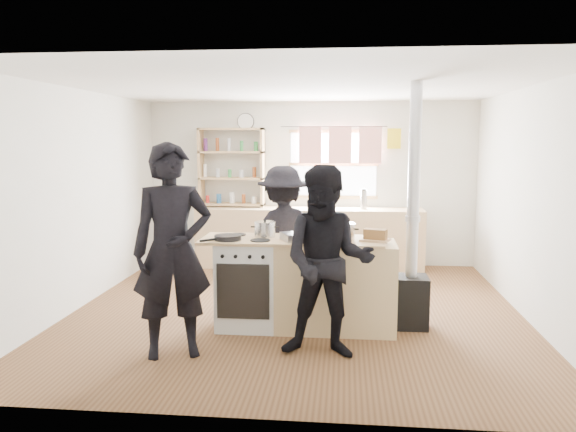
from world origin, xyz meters
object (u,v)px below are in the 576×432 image
Objects in this scene: skillet_greens at (228,237)px; roast_tray at (301,236)px; flue_heater at (411,266)px; person_near_right at (328,262)px; cooking_island at (306,283)px; person_far at (283,236)px; bread_board at (375,236)px; person_near_left at (172,251)px; thermos at (364,200)px; stockpot_counter at (342,231)px; stockpot_stove at (265,229)px.

roast_tray is at bearing 5.50° from skillet_greens.
person_near_right is at bearing -133.59° from flue_heater.
cooking_island is at bearing -172.74° from flue_heater.
person_far is at bearing 113.16° from person_near_right.
bread_board is 0.17× the size of person_near_left.
thermos is 3.54m from person_near_right.
skillet_greens is 1.18m from person_near_right.
bread_board is at bearing -154.22° from flue_heater.
flue_heater is (1.08, 0.14, 0.18)m from cooking_island.
person_near_left is at bearing -156.12° from bread_board.
bread_board is (0.33, -0.02, -0.04)m from stockpot_counter.
stockpot_counter is at bearing -8.02° from stockpot_stove.
thermos is 4.04m from person_near_left.
person_near_right is at bearing -30.34° from skillet_greens.
person_far reaches higher than stockpot_stove.
thermos is 2.69m from flue_heater.
person_near_left is at bearing -126.45° from stockpot_stove.
person_near_right reaches higher than stockpot_counter.
person_far is (-1.00, -1.92, -0.23)m from thermos.
stockpot_counter is 0.82m from flue_heater.
thermos is 0.64× the size of roast_tray.
person_near_left is (-2.20, -0.99, 0.31)m from flue_heater.
thermos is 0.11× the size of flue_heater.
roast_tray is 1.19m from flue_heater.
person_near_left is at bearing -171.93° from person_near_right.
cooking_island is 4.48× the size of roast_tray.
flue_heater reaches higher than skillet_greens.
roast_tray is 0.23× the size of person_near_left.
stockpot_stove is at bearing 158.11° from roast_tray.
roast_tray is 0.27× the size of person_far.
bread_board is (1.12, -0.13, -0.03)m from stockpot_stove.
person_near_right reaches higher than stockpot_stove.
skillet_greens is 0.41m from stockpot_stove.
roast_tray is (-0.71, -2.84, -0.07)m from thermos.
bread_board is (0.03, -2.82, -0.06)m from thermos.
flue_heater is (0.41, -2.63, -0.40)m from thermos.
cooking_island is 6.01× the size of bread_board.
person_far is at bearing 138.86° from bread_board.
stockpot_stove is 0.80m from stockpot_counter.
skillet_greens is 0.20× the size of person_near_left.
thermos is 0.15× the size of person_near_left.
stockpot_stove is 1.55m from flue_heater.
cooking_island is 0.70m from stockpot_stove.
person_near_right is (1.37, 0.11, -0.10)m from person_near_left.
cooking_island is at bearing 176.09° from bread_board.
stockpot_counter reaches higher than skillet_greens.
thermos is 0.14× the size of cooking_island.
cooking_island is at bearing 10.26° from skillet_greens.
person_near_right is (-0.45, -0.69, -0.12)m from bread_board.
person_near_left reaches higher than roast_tray.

